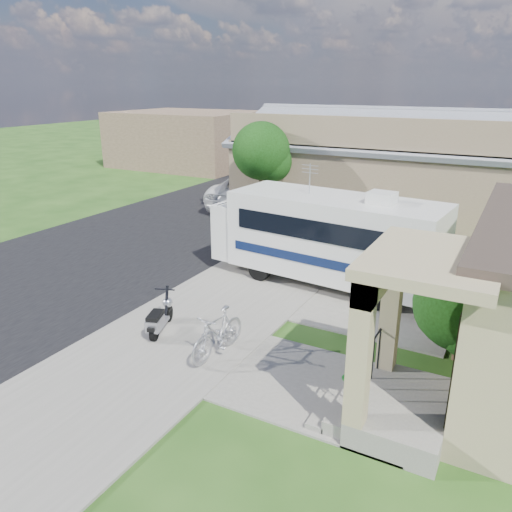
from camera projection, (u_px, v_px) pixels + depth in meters
The scene contains 18 objects.
ground at pixel (226, 336), 12.58m from camera, with size 120.00×120.00×0.00m, color #1C4011.
street_slab at pixel (204, 214), 24.25m from camera, with size 9.00×80.00×0.02m, color black.
sidewalk_slab at pixel (330, 231), 21.31m from camera, with size 4.00×80.00×0.06m, color slate.
driveway_slab at pixel (342, 286), 15.62m from camera, with size 7.00×6.00×0.05m, color slate.
walk_slab at pixel (323, 389), 10.38m from camera, with size 4.00×3.00×0.05m, color slate.
warehouse at pixel (382, 174), 23.50m from camera, with size 12.50×8.40×5.04m.
distant_bldg_far at pixel (188, 139), 37.84m from camera, with size 10.00×8.00×4.00m, color brown.
distant_bldg_near at pixel (281, 132), 47.01m from camera, with size 8.00×7.00×3.20m, color #746048.
street_tree_a at pixel (264, 154), 20.68m from camera, with size 2.44×2.40×4.58m.
street_tree_b at pixel (344, 131), 28.92m from camera, with size 2.44×2.40×4.73m.
street_tree_c at pixel (385, 125), 36.48m from camera, with size 2.44×2.40×4.42m.
motorhome at pixel (326, 235), 15.40m from camera, with size 7.39×2.93×3.70m.
shrub at pixel (468, 299), 11.06m from camera, with size 2.40×2.29×2.95m.
scooter at pixel (160, 318), 12.53m from camera, with size 0.77×1.48×1.00m.
bicycle at pixel (218, 335), 11.46m from camera, with size 0.52×1.85×1.11m, color #9D9CA4.
pickup_truck at pixel (257, 189), 25.56m from camera, with size 3.00×6.51×1.81m, color silver.
van at pixel (308, 167), 31.94m from camera, with size 2.60×6.40×1.86m, color silver.
garden_hose at pixel (350, 382), 10.52m from camera, with size 0.34×0.34×0.15m, color #136018.
Camera 1 is at (6.03, -9.48, 6.06)m, focal length 35.00 mm.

